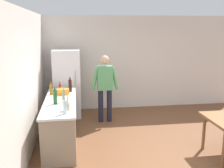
{
  "coord_description": "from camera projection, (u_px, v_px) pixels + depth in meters",
  "views": [
    {
      "loc": [
        -1.67,
        -4.36,
        2.36
      ],
      "look_at": [
        -0.83,
        1.41,
        1.08
      ],
      "focal_mm": 41.11,
      "sensor_mm": 36.0,
      "label": 1
    }
  ],
  "objects": [
    {
      "name": "ground_plane",
      "position": [
        165.0,
        152.0,
        4.96
      ],
      "size": [
        14.0,
        14.0,
        0.0
      ],
      "primitive_type": "plane",
      "color": "brown"
    },
    {
      "name": "wall_back",
      "position": [
        132.0,
        63.0,
        7.57
      ],
      "size": [
        6.4,
        0.12,
        2.7
      ],
      "primitive_type": "cube",
      "color": "silver",
      "rests_on": "ground_plane"
    },
    {
      "name": "wall_left",
      "position": [
        22.0,
        87.0,
        4.5
      ],
      "size": [
        0.12,
        5.6,
        2.7
      ],
      "primitive_type": "cube",
      "color": "silver",
      "rests_on": "ground_plane"
    },
    {
      "name": "kitchen_counter",
      "position": [
        61.0,
        121.0,
        5.35
      ],
      "size": [
        0.64,
        2.2,
        0.9
      ],
      "color": "gray",
      "rests_on": "ground_plane"
    },
    {
      "name": "refrigerator",
      "position": [
        67.0,
        84.0,
        6.82
      ],
      "size": [
        0.7,
        0.67,
        1.8
      ],
      "color": "white",
      "rests_on": "ground_plane"
    },
    {
      "name": "person",
      "position": [
        105.0,
        84.0,
        6.4
      ],
      "size": [
        0.7,
        0.22,
        1.7
      ],
      "color": "#1E1E2D",
      "rests_on": "ground_plane"
    },
    {
      "name": "cooking_pot",
      "position": [
        63.0,
        92.0,
        5.75
      ],
      "size": [
        0.4,
        0.28,
        0.12
      ],
      "color": "orange",
      "rests_on": "kitchen_counter"
    },
    {
      "name": "utensil_jar",
      "position": [
        67.0,
        106.0,
        4.62
      ],
      "size": [
        0.11,
        0.11,
        0.32
      ],
      "color": "tan",
      "rests_on": "kitchen_counter"
    },
    {
      "name": "bottle_water_clear",
      "position": [
        65.0,
        107.0,
        4.44
      ],
      "size": [
        0.07,
        0.07,
        0.3
      ],
      "color": "silver",
      "rests_on": "kitchen_counter"
    },
    {
      "name": "bottle_sauce_red",
      "position": [
        60.0,
        88.0,
        5.96
      ],
      "size": [
        0.06,
        0.06,
        0.24
      ],
      "color": "#B22319",
      "rests_on": "kitchen_counter"
    },
    {
      "name": "bottle_vinegar_tall",
      "position": [
        64.0,
        96.0,
        5.11
      ],
      "size": [
        0.06,
        0.06,
        0.32
      ],
      "color": "gray",
      "rests_on": "kitchen_counter"
    },
    {
      "name": "bottle_wine_green",
      "position": [
        55.0,
        97.0,
        5.0
      ],
      "size": [
        0.08,
        0.08,
        0.34
      ],
      "color": "#1E5123",
      "rests_on": "kitchen_counter"
    },
    {
      "name": "bottle_wine_dark",
      "position": [
        70.0,
        85.0,
        5.96
      ],
      "size": [
        0.08,
        0.08,
        0.34
      ],
      "color": "black",
      "rests_on": "kitchen_counter"
    },
    {
      "name": "bottle_oil_amber",
      "position": [
        51.0,
        90.0,
        5.69
      ],
      "size": [
        0.06,
        0.06,
        0.28
      ],
      "color": "#996619",
      "rests_on": "kitchen_counter"
    }
  ]
}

